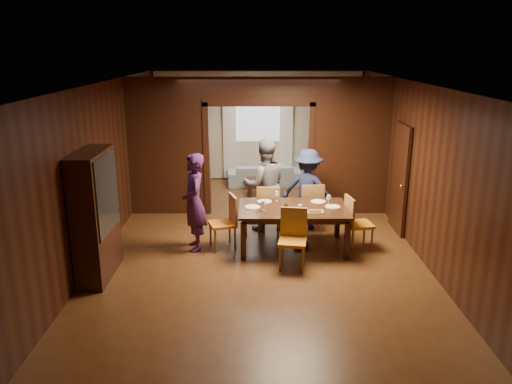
{
  "coord_description": "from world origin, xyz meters",
  "views": [
    {
      "loc": [
        -0.09,
        -8.74,
        3.49
      ],
      "look_at": [
        -0.06,
        -0.4,
        1.05
      ],
      "focal_mm": 35.0,
      "sensor_mm": 36.0,
      "label": 1
    }
  ],
  "objects_px": {
    "sofa": "(264,175)",
    "chair_far_r": "(311,206)",
    "coffee_table": "(263,187)",
    "chair_near": "(292,240)",
    "chair_left": "(222,222)",
    "person_navy": "(307,189)",
    "chair_far_l": "(269,209)",
    "chair_right": "(359,223)",
    "hutch": "(96,215)",
    "dining_table": "(293,228)",
    "person_grey": "(265,185)",
    "person_purple": "(194,202)"
  },
  "relations": [
    {
      "from": "person_purple",
      "to": "person_navy",
      "type": "relative_size",
      "value": 1.09
    },
    {
      "from": "person_grey",
      "to": "coffee_table",
      "type": "height_order",
      "value": "person_grey"
    },
    {
      "from": "sofa",
      "to": "chair_left",
      "type": "xyz_separation_m",
      "value": [
        -0.82,
        -4.24,
        0.21
      ]
    },
    {
      "from": "sofa",
      "to": "hutch",
      "type": "bearing_deg",
      "value": 59.24
    },
    {
      "from": "dining_table",
      "to": "coffee_table",
      "type": "xyz_separation_m",
      "value": [
        -0.49,
        3.31,
        -0.18
      ]
    },
    {
      "from": "person_navy",
      "to": "chair_near",
      "type": "relative_size",
      "value": 1.65
    },
    {
      "from": "person_navy",
      "to": "coffee_table",
      "type": "distance_m",
      "value": 2.49
    },
    {
      "from": "chair_far_r",
      "to": "chair_near",
      "type": "distance_m",
      "value": 1.83
    },
    {
      "from": "dining_table",
      "to": "coffee_table",
      "type": "bearing_deg",
      "value": 98.39
    },
    {
      "from": "chair_left",
      "to": "chair_near",
      "type": "relative_size",
      "value": 1.0
    },
    {
      "from": "sofa",
      "to": "chair_far_r",
      "type": "bearing_deg",
      "value": 100.34
    },
    {
      "from": "person_navy",
      "to": "sofa",
      "type": "relative_size",
      "value": 0.85
    },
    {
      "from": "coffee_table",
      "to": "chair_near",
      "type": "relative_size",
      "value": 0.82
    },
    {
      "from": "chair_right",
      "to": "chair_far_l",
      "type": "xyz_separation_m",
      "value": [
        -1.58,
        0.8,
        0.0
      ]
    },
    {
      "from": "chair_far_r",
      "to": "chair_near",
      "type": "relative_size",
      "value": 1.0
    },
    {
      "from": "person_grey",
      "to": "chair_left",
      "type": "xyz_separation_m",
      "value": [
        -0.77,
        -0.97,
        -0.42
      ]
    },
    {
      "from": "coffee_table",
      "to": "chair_near",
      "type": "height_order",
      "value": "chair_near"
    },
    {
      "from": "chair_far_r",
      "to": "chair_left",
      "type": "bearing_deg",
      "value": 24.9
    },
    {
      "from": "person_navy",
      "to": "chair_far_l",
      "type": "bearing_deg",
      "value": 37.09
    },
    {
      "from": "hutch",
      "to": "chair_near",
      "type": "bearing_deg",
      "value": 5.14
    },
    {
      "from": "dining_table",
      "to": "hutch",
      "type": "height_order",
      "value": "hutch"
    },
    {
      "from": "person_purple",
      "to": "chair_far_r",
      "type": "bearing_deg",
      "value": 100.71
    },
    {
      "from": "coffee_table",
      "to": "chair_far_r",
      "type": "relative_size",
      "value": 0.82
    },
    {
      "from": "sofa",
      "to": "chair_far_r",
      "type": "relative_size",
      "value": 1.94
    },
    {
      "from": "coffee_table",
      "to": "chair_right",
      "type": "bearing_deg",
      "value": -63.52
    },
    {
      "from": "person_purple",
      "to": "chair_far_l",
      "type": "relative_size",
      "value": 1.79
    },
    {
      "from": "coffee_table",
      "to": "chair_far_r",
      "type": "bearing_deg",
      "value": -69.3
    },
    {
      "from": "chair_left",
      "to": "chair_far_r",
      "type": "height_order",
      "value": "same"
    },
    {
      "from": "chair_left",
      "to": "chair_far_r",
      "type": "relative_size",
      "value": 1.0
    },
    {
      "from": "coffee_table",
      "to": "person_navy",
      "type": "bearing_deg",
      "value": -69.6
    },
    {
      "from": "chair_far_r",
      "to": "chair_near",
      "type": "bearing_deg",
      "value": 70.51
    },
    {
      "from": "chair_far_r",
      "to": "chair_right",
      "type": "bearing_deg",
      "value": 124.5
    },
    {
      "from": "chair_right",
      "to": "chair_far_l",
      "type": "relative_size",
      "value": 1.0
    },
    {
      "from": "dining_table",
      "to": "chair_far_l",
      "type": "height_order",
      "value": "chair_far_l"
    },
    {
      "from": "person_navy",
      "to": "chair_far_r",
      "type": "bearing_deg",
      "value": 133.88
    },
    {
      "from": "person_navy",
      "to": "chair_far_l",
      "type": "xyz_separation_m",
      "value": [
        -0.76,
        -0.27,
        -0.31
      ]
    },
    {
      "from": "person_purple",
      "to": "coffee_table",
      "type": "xyz_separation_m",
      "value": [
        1.26,
        3.34,
        -0.67
      ]
    },
    {
      "from": "person_navy",
      "to": "chair_far_r",
      "type": "xyz_separation_m",
      "value": [
        0.06,
        -0.12,
        -0.31
      ]
    },
    {
      "from": "person_grey",
      "to": "sofa",
      "type": "bearing_deg",
      "value": -99.41
    },
    {
      "from": "hutch",
      "to": "chair_right",
      "type": "bearing_deg",
      "value": 14.16
    },
    {
      "from": "person_purple",
      "to": "chair_left",
      "type": "bearing_deg",
      "value": 80.83
    },
    {
      "from": "chair_far_l",
      "to": "chair_near",
      "type": "bearing_deg",
      "value": 107.48
    },
    {
      "from": "chair_far_l",
      "to": "chair_far_r",
      "type": "relative_size",
      "value": 1.0
    },
    {
      "from": "chair_right",
      "to": "chair_near",
      "type": "relative_size",
      "value": 1.0
    },
    {
      "from": "chair_near",
      "to": "chair_left",
      "type": "bearing_deg",
      "value": 153.71
    },
    {
      "from": "coffee_table",
      "to": "hutch",
      "type": "bearing_deg",
      "value": -120.86
    },
    {
      "from": "person_navy",
      "to": "sofa",
      "type": "height_order",
      "value": "person_navy"
    },
    {
      "from": "dining_table",
      "to": "chair_left",
      "type": "relative_size",
      "value": 1.97
    },
    {
      "from": "person_navy",
      "to": "hutch",
      "type": "distance_m",
      "value": 4.1
    },
    {
      "from": "sofa",
      "to": "hutch",
      "type": "relative_size",
      "value": 0.94
    }
  ]
}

